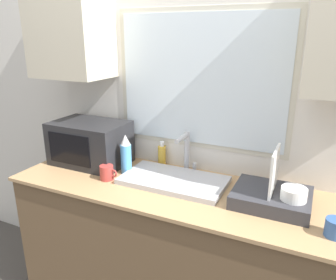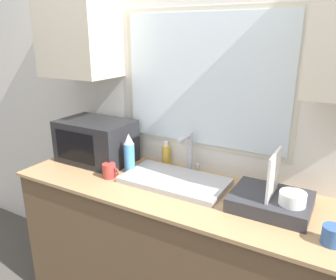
{
  "view_description": "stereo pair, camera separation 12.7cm",
  "coord_description": "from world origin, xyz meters",
  "px_view_note": "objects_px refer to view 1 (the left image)",
  "views": [
    {
      "loc": [
        0.65,
        -1.21,
        1.72
      ],
      "look_at": [
        -0.05,
        0.27,
        1.19
      ],
      "focal_mm": 35.0,
      "sensor_mm": 36.0,
      "label": 1
    },
    {
      "loc": [
        0.76,
        -1.15,
        1.72
      ],
      "look_at": [
        -0.05,
        0.27,
        1.19
      ],
      "focal_mm": 35.0,
      "sensor_mm": 36.0,
      "label": 2
    }
  ],
  "objects_px": {
    "dish_rack": "(273,196)",
    "spray_bottle": "(126,155)",
    "microwave": "(90,143)",
    "mug_near_sink": "(107,173)",
    "faucet": "(186,149)",
    "soap_bottle": "(162,155)"
  },
  "relations": [
    {
      "from": "dish_rack",
      "to": "spray_bottle",
      "type": "relative_size",
      "value": 1.52
    },
    {
      "from": "dish_rack",
      "to": "spray_bottle",
      "type": "height_order",
      "value": "dish_rack"
    },
    {
      "from": "dish_rack",
      "to": "spray_bottle",
      "type": "bearing_deg",
      "value": 178.49
    },
    {
      "from": "microwave",
      "to": "dish_rack",
      "type": "distance_m",
      "value": 1.18
    },
    {
      "from": "microwave",
      "to": "mug_near_sink",
      "type": "relative_size",
      "value": 4.27
    },
    {
      "from": "spray_bottle",
      "to": "mug_near_sink",
      "type": "relative_size",
      "value": 2.2
    },
    {
      "from": "faucet",
      "to": "spray_bottle",
      "type": "height_order",
      "value": "faucet"
    },
    {
      "from": "microwave",
      "to": "dish_rack",
      "type": "relative_size",
      "value": 1.28
    },
    {
      "from": "dish_rack",
      "to": "mug_near_sink",
      "type": "height_order",
      "value": "dish_rack"
    },
    {
      "from": "faucet",
      "to": "spray_bottle",
      "type": "xyz_separation_m",
      "value": [
        -0.32,
        -0.17,
        -0.03
      ]
    },
    {
      "from": "spray_bottle",
      "to": "soap_bottle",
      "type": "distance_m",
      "value": 0.26
    },
    {
      "from": "microwave",
      "to": "dish_rack",
      "type": "height_order",
      "value": "dish_rack"
    },
    {
      "from": "spray_bottle",
      "to": "mug_near_sink",
      "type": "bearing_deg",
      "value": -112.16
    },
    {
      "from": "soap_bottle",
      "to": "mug_near_sink",
      "type": "height_order",
      "value": "soap_bottle"
    },
    {
      "from": "spray_bottle",
      "to": "soap_bottle",
      "type": "xyz_separation_m",
      "value": [
        0.14,
        0.21,
        -0.05
      ]
    },
    {
      "from": "microwave",
      "to": "mug_near_sink",
      "type": "height_order",
      "value": "microwave"
    },
    {
      "from": "faucet",
      "to": "dish_rack",
      "type": "xyz_separation_m",
      "value": [
        0.55,
        -0.19,
        -0.1
      ]
    },
    {
      "from": "faucet",
      "to": "microwave",
      "type": "relative_size",
      "value": 0.53
    },
    {
      "from": "microwave",
      "to": "soap_bottle",
      "type": "height_order",
      "value": "microwave"
    },
    {
      "from": "microwave",
      "to": "soap_bottle",
      "type": "relative_size",
      "value": 3.0
    },
    {
      "from": "faucet",
      "to": "microwave",
      "type": "xyz_separation_m",
      "value": [
        -0.62,
        -0.12,
        -0.01
      ]
    },
    {
      "from": "microwave",
      "to": "spray_bottle",
      "type": "xyz_separation_m",
      "value": [
        0.3,
        -0.05,
        -0.02
      ]
    }
  ]
}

